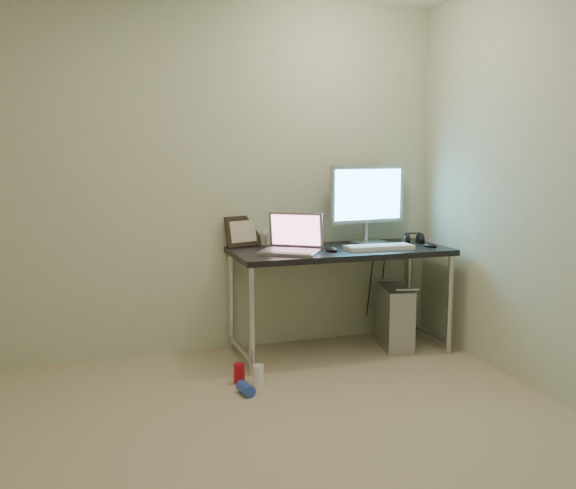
% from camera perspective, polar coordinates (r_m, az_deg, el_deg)
% --- Properties ---
extents(floor, '(3.50, 3.50, 0.00)m').
position_cam_1_polar(floor, '(3.19, -0.84, -18.41)').
color(floor, tan).
rests_on(floor, ground).
extents(wall_back, '(3.50, 0.02, 2.50)m').
position_cam_1_polar(wall_back, '(4.55, -7.46, 5.96)').
color(wall_back, beige).
rests_on(wall_back, ground).
extents(desk, '(1.52, 0.67, 0.75)m').
position_cam_1_polar(desk, '(4.55, 4.62, -1.37)').
color(desk, black).
rests_on(desk, ground).
extents(tower_computer, '(0.28, 0.46, 0.48)m').
position_cam_1_polar(tower_computer, '(4.79, 9.45, -6.38)').
color(tower_computer, '#A5A6AA').
rests_on(tower_computer, ground).
extents(cable_a, '(0.01, 0.16, 0.69)m').
position_cam_1_polar(cable_a, '(5.01, 7.31, -3.64)').
color(cable_a, black).
rests_on(cable_a, ground).
extents(cable_b, '(0.02, 0.11, 0.71)m').
position_cam_1_polar(cable_b, '(5.03, 8.33, -3.83)').
color(cable_b, black).
rests_on(cable_b, ground).
extents(can_red, '(0.08, 0.08, 0.13)m').
position_cam_1_polar(can_red, '(4.07, -4.35, -11.37)').
color(can_red, '#AE0F1D').
rests_on(can_red, ground).
extents(can_white, '(0.09, 0.09, 0.13)m').
position_cam_1_polar(can_white, '(4.04, -2.64, -11.52)').
color(can_white, white).
rests_on(can_white, ground).
extents(can_blue, '(0.09, 0.14, 0.07)m').
position_cam_1_polar(can_blue, '(3.90, -3.77, -12.68)').
color(can_blue, blue).
rests_on(can_blue, ground).
extents(laptop, '(0.49, 0.47, 0.26)m').
position_cam_1_polar(laptop, '(4.34, 0.39, 0.11)').
color(laptop, '#A6A6AD').
rests_on(laptop, desk).
extents(monitor, '(0.61, 0.21, 0.58)m').
position_cam_1_polar(monitor, '(4.79, 7.06, 4.13)').
color(monitor, '#A6A6AD').
rests_on(monitor, desk).
extents(keyboard, '(0.48, 0.17, 0.03)m').
position_cam_1_polar(keyboard, '(4.52, 8.11, -0.24)').
color(keyboard, white).
rests_on(keyboard, desk).
extents(mouse_right, '(0.10, 0.13, 0.04)m').
position_cam_1_polar(mouse_right, '(4.69, 12.54, 0.00)').
color(mouse_right, black).
rests_on(mouse_right, desk).
extents(mouse_left, '(0.09, 0.12, 0.04)m').
position_cam_1_polar(mouse_left, '(4.39, 3.89, -0.37)').
color(mouse_left, black).
rests_on(mouse_left, desk).
extents(headphones, '(0.16, 0.10, 0.10)m').
position_cam_1_polar(headphones, '(4.86, 11.06, 0.43)').
color(headphones, black).
rests_on(headphones, desk).
extents(picture_frame, '(0.29, 0.16, 0.22)m').
position_cam_1_polar(picture_frame, '(4.62, -4.04, 1.19)').
color(picture_frame, black).
rests_on(picture_frame, desk).
extents(webcam, '(0.05, 0.04, 0.12)m').
position_cam_1_polar(webcam, '(4.66, -2.00, 0.98)').
color(webcam, silver).
rests_on(webcam, desk).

